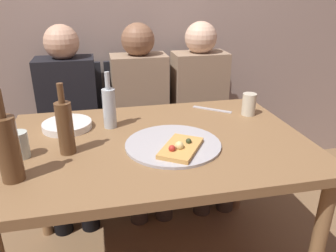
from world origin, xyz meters
TOP-DOWN VIEW (x-y plane):
  - dining_table at (0.00, 0.00)m, footprint 1.32×0.91m
  - pizza_tray at (0.06, -0.08)m, footprint 0.41×0.41m
  - pizza_slice_last at (0.07, -0.15)m, footprint 0.23×0.26m
  - wine_bottle at (-0.38, -0.05)m, footprint 0.06×0.06m
  - beer_bottle at (-0.55, -0.22)m, footprint 0.08×0.08m
  - water_bottle at (-0.19, 0.18)m, footprint 0.06×0.06m
  - tumbler_near at (0.53, 0.20)m, footprint 0.07×0.07m
  - tumbler_far at (-0.55, -0.05)m, footprint 0.07×0.07m
  - plate_stack at (-0.39, 0.21)m, footprint 0.23×0.23m
  - table_knife at (0.37, 0.31)m, footprint 0.18×0.15m
  - chair_left at (-0.43, 0.85)m, footprint 0.44×0.44m
  - chair_middle at (0.03, 0.85)m, footprint 0.44×0.44m
  - chair_right at (0.44, 0.85)m, footprint 0.44×0.44m
  - guest_in_sweater at (-0.43, 0.70)m, footprint 0.36×0.56m
  - guest_in_beanie at (0.03, 0.70)m, footprint 0.36×0.56m
  - guest_by_wall at (0.44, 0.70)m, footprint 0.36×0.56m

SIDE VIEW (x-z plane):
  - chair_left at x=-0.43m, z-range 0.06..0.96m
  - chair_middle at x=0.03m, z-range 0.06..0.96m
  - chair_right at x=0.44m, z-range 0.06..0.96m
  - guest_in_sweater at x=-0.43m, z-range 0.06..1.23m
  - guest_in_beanie at x=0.03m, z-range 0.06..1.23m
  - guest_by_wall at x=0.44m, z-range 0.06..1.23m
  - dining_table at x=0.00m, z-range 0.29..1.03m
  - table_knife at x=0.37m, z-range 0.74..0.75m
  - pizza_tray at x=0.06m, z-range 0.74..0.76m
  - plate_stack at x=-0.39m, z-range 0.74..0.78m
  - pizza_slice_last at x=0.07m, z-range 0.74..0.79m
  - tumbler_far at x=-0.55m, z-range 0.74..0.85m
  - tumbler_near at x=0.53m, z-range 0.74..0.86m
  - water_bottle at x=-0.19m, z-range 0.71..0.98m
  - wine_bottle at x=-0.38m, z-range 0.71..1.00m
  - beer_bottle at x=-0.55m, z-range 0.71..1.03m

